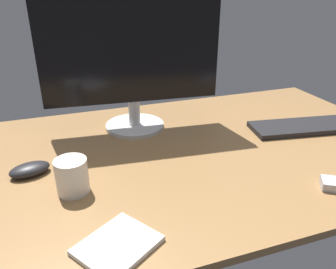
% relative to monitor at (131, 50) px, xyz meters
% --- Properties ---
extents(desk, '(1.40, 0.84, 0.02)m').
position_rel_monitor_xyz_m(desk, '(0.12, -0.22, -0.27)').
color(desk, olive).
rests_on(desk, ground).
extents(monitor, '(0.57, 0.20, 0.49)m').
position_rel_monitor_xyz_m(monitor, '(0.00, 0.00, 0.00)').
color(monitor, silver).
rests_on(monitor, desk).
extents(keyboard, '(0.36, 0.17, 0.02)m').
position_rel_monitor_xyz_m(keyboard, '(0.53, -0.20, -0.25)').
color(keyboard, black).
rests_on(keyboard, desk).
extents(computer_mouse, '(0.11, 0.08, 0.03)m').
position_rel_monitor_xyz_m(computer_mouse, '(-0.33, -0.21, -0.25)').
color(computer_mouse, black).
rests_on(computer_mouse, desk).
extents(coffee_mug, '(0.08, 0.08, 0.09)m').
position_rel_monitor_xyz_m(coffee_mug, '(-0.23, -0.32, -0.22)').
color(coffee_mug, silver).
rests_on(coffee_mug, desk).
extents(notepad, '(0.18, 0.18, 0.01)m').
position_rel_monitor_xyz_m(notepad, '(-0.17, -0.54, -0.26)').
color(notepad, silver).
rests_on(notepad, desk).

